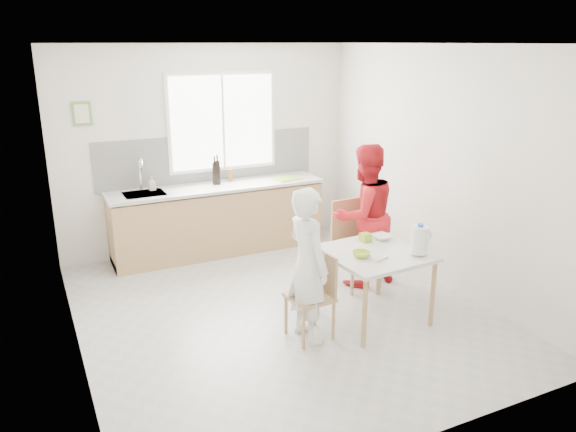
% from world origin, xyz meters
% --- Properties ---
extents(ground, '(4.50, 4.50, 0.00)m').
position_xyz_m(ground, '(0.00, 0.00, 0.00)').
color(ground, '#B7B7B2').
rests_on(ground, ground).
extents(room_shell, '(4.50, 4.50, 4.50)m').
position_xyz_m(room_shell, '(0.00, 0.00, 1.64)').
color(room_shell, silver).
rests_on(room_shell, ground).
extents(window, '(1.50, 0.06, 1.30)m').
position_xyz_m(window, '(0.20, 2.23, 1.70)').
color(window, white).
rests_on(window, room_shell).
extents(backsplash, '(3.00, 0.02, 0.65)m').
position_xyz_m(backsplash, '(0.00, 2.24, 1.23)').
color(backsplash, white).
rests_on(backsplash, room_shell).
extents(picture_frame, '(0.22, 0.03, 0.28)m').
position_xyz_m(picture_frame, '(-1.55, 2.23, 1.90)').
color(picture_frame, '#609343').
rests_on(picture_frame, room_shell).
extents(kitchen_counter, '(2.84, 0.64, 1.37)m').
position_xyz_m(kitchen_counter, '(-0.00, 1.95, 0.42)').
color(kitchen_counter, tan).
rests_on(kitchen_counter, ground).
extents(dining_table, '(1.01, 1.01, 0.73)m').
position_xyz_m(dining_table, '(0.77, -0.56, 0.65)').
color(dining_table, silver).
rests_on(dining_table, ground).
extents(chair_left, '(0.41, 0.41, 0.83)m').
position_xyz_m(chair_left, '(0.08, -0.61, 0.46)').
color(chair_left, tan).
rests_on(chair_left, ground).
extents(chair_far, '(0.49, 0.49, 0.99)m').
position_xyz_m(chair_far, '(1.06, 0.29, 0.55)').
color(chair_far, tan).
rests_on(chair_far, ground).
extents(person_white, '(0.39, 0.57, 1.49)m').
position_xyz_m(person_white, '(-0.01, -0.61, 0.74)').
color(person_white, white).
rests_on(person_white, ground).
extents(person_red, '(0.84, 0.68, 1.65)m').
position_xyz_m(person_red, '(1.17, 0.25, 0.82)').
color(person_red, red).
rests_on(person_red, ground).
extents(bowl_green, '(0.19, 0.19, 0.06)m').
position_xyz_m(bowl_green, '(0.57, -0.62, 0.76)').
color(bowl_green, '#A3CF2F').
rests_on(bowl_green, dining_table).
extents(bowl_white, '(0.20, 0.20, 0.05)m').
position_xyz_m(bowl_white, '(1.05, -0.29, 0.75)').
color(bowl_white, white).
rests_on(bowl_white, dining_table).
extents(milk_jug, '(0.23, 0.17, 0.30)m').
position_xyz_m(milk_jug, '(1.11, -0.82, 0.89)').
color(milk_jug, white).
rests_on(milk_jug, dining_table).
extents(green_box, '(0.11, 0.11, 0.09)m').
position_xyz_m(green_box, '(0.85, -0.27, 0.77)').
color(green_box, '#8FB429').
rests_on(green_box, dining_table).
extents(spoon, '(0.15, 0.08, 0.01)m').
position_xyz_m(spoon, '(0.70, -0.78, 0.74)').
color(spoon, '#A5A5AA').
rests_on(spoon, dining_table).
extents(cutting_board, '(0.38, 0.29, 0.01)m').
position_xyz_m(cutting_board, '(0.97, 1.85, 0.93)').
color(cutting_board, '#80B329').
rests_on(cutting_board, kitchen_counter).
extents(wine_bottle_a, '(0.07, 0.07, 0.32)m').
position_xyz_m(wine_bottle_a, '(0.03, 2.00, 1.08)').
color(wine_bottle_a, black).
rests_on(wine_bottle_a, kitchen_counter).
extents(wine_bottle_b, '(0.07, 0.07, 0.30)m').
position_xyz_m(wine_bottle_b, '(-0.01, 2.01, 1.07)').
color(wine_bottle_b, black).
rests_on(wine_bottle_b, kitchen_counter).
extents(jar_amber, '(0.06, 0.06, 0.16)m').
position_xyz_m(jar_amber, '(0.24, 2.10, 1.00)').
color(jar_amber, brown).
rests_on(jar_amber, kitchen_counter).
extents(soap_bottle, '(0.08, 0.08, 0.17)m').
position_xyz_m(soap_bottle, '(-0.82, 2.08, 1.01)').
color(soap_bottle, '#999999').
rests_on(soap_bottle, kitchen_counter).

